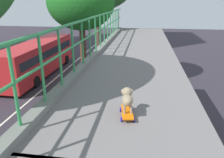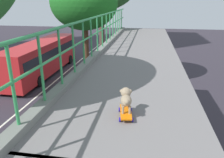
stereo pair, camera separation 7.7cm
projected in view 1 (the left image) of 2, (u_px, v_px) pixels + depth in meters
The scene contains 4 objects.
city_bus at pixel (39, 56), 21.29m from camera, with size 2.67×11.90×3.20m.
roadside_tree_far at pixel (81, 3), 12.93m from camera, with size 3.98×3.98×8.45m.
toy_skateboard at pixel (127, 112), 3.30m from camera, with size 0.26×0.49×0.09m.
small_dog at pixel (127, 97), 3.29m from camera, with size 0.21×0.42×0.32m.
Camera 1 is at (1.29, -0.02, 6.90)m, focal length 35.34 mm.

